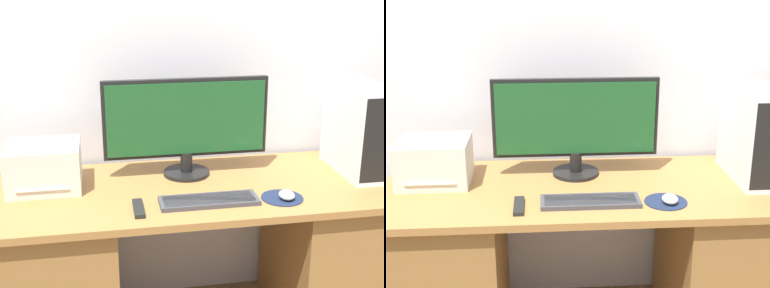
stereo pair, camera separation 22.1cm
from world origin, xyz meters
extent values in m
cube|color=silver|center=(0.00, 0.76, 1.35)|extent=(6.40, 0.05, 2.70)
cube|color=olive|center=(0.00, 0.35, 0.73)|extent=(1.74, 0.70, 0.03)
cube|color=olive|center=(-0.62, 0.35, 0.36)|extent=(0.49, 0.64, 0.71)
cube|color=olive|center=(0.62, 0.35, 0.36)|extent=(0.49, 0.64, 0.71)
cylinder|color=black|center=(-0.04, 0.49, 0.75)|extent=(0.21, 0.21, 0.02)
cylinder|color=black|center=(-0.04, 0.49, 0.80)|extent=(0.05, 0.05, 0.09)
cube|color=black|center=(-0.04, 0.50, 1.01)|extent=(0.73, 0.03, 0.35)
cube|color=#194C23|center=(-0.04, 0.48, 1.01)|extent=(0.69, 0.01, 0.31)
cube|color=#3D3D42|center=(-0.01, 0.17, 0.75)|extent=(0.39, 0.13, 0.02)
cube|color=#5B5B60|center=(-0.01, 0.17, 0.76)|extent=(0.36, 0.11, 0.01)
cylinder|color=#19233D|center=(0.29, 0.16, 0.75)|extent=(0.17, 0.17, 0.00)
ellipsoid|color=silver|center=(0.30, 0.14, 0.77)|extent=(0.06, 0.08, 0.03)
cube|color=white|center=(0.73, 0.41, 0.95)|extent=(0.18, 0.39, 0.40)
cube|color=black|center=(0.73, 0.21, 0.95)|extent=(0.16, 0.01, 0.36)
cube|color=beige|center=(-0.65, 0.45, 0.84)|extent=(0.30, 0.25, 0.19)
cube|color=white|center=(-0.65, 0.37, 0.79)|extent=(0.21, 0.11, 0.01)
cube|color=black|center=(-0.29, 0.15, 0.75)|extent=(0.04, 0.16, 0.02)
camera|label=1|loc=(-0.41, -1.72, 1.61)|focal=50.00mm
camera|label=2|loc=(-0.19, -1.75, 1.61)|focal=50.00mm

